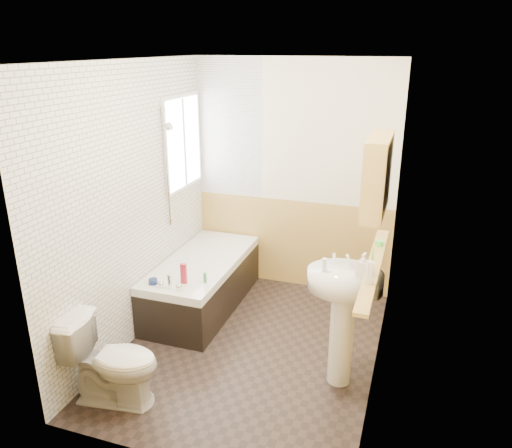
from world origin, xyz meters
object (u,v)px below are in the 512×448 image
(bathtub, at_px, (203,282))
(toilet, at_px, (113,361))
(sink, at_px, (343,304))
(medicine_cabinet, at_px, (377,175))
(pine_shelf, at_px, (374,266))

(bathtub, distance_m, toilet, 1.58)
(sink, distance_m, medicine_cabinet, 1.06)
(bathtub, height_order, pine_shelf, pine_shelf)
(bathtub, relative_size, pine_shelf, 1.03)
(bathtub, height_order, sink, sink)
(medicine_cabinet, bearing_deg, sink, 176.20)
(toilet, height_order, medicine_cabinet, medicine_cabinet)
(pine_shelf, relative_size, medicine_cabinet, 2.53)
(pine_shelf, bearing_deg, toilet, -154.87)
(sink, distance_m, pine_shelf, 0.39)
(bathtub, distance_m, pine_shelf, 2.06)
(toilet, bearing_deg, bathtub, -9.12)
(bathtub, xyz_separation_m, pine_shelf, (1.77, -0.73, 0.76))
(pine_shelf, height_order, medicine_cabinet, medicine_cabinet)
(bathtub, relative_size, toilet, 2.22)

